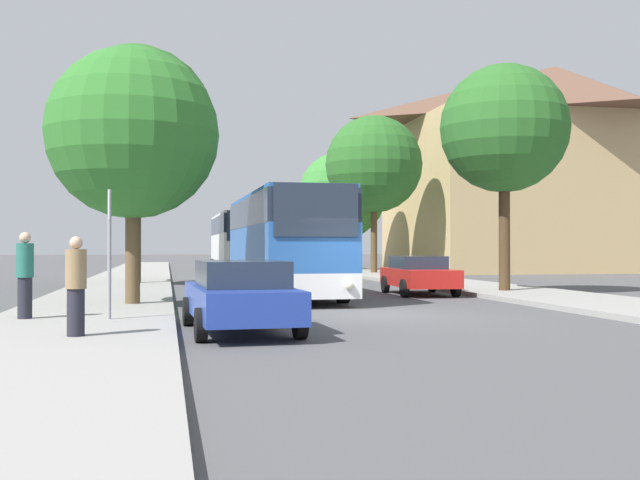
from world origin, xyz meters
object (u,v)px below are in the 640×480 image
at_px(bus_stop_sign, 109,239).
at_px(tree_right_far, 342,195).
at_px(bus_front, 283,243).
at_px(pedestrian_waiting_near, 25,275).
at_px(parked_car_left_curb, 240,295).
at_px(parked_car_right_near, 419,274).
at_px(tree_left_near, 137,124).
at_px(bus_middle, 239,244).
at_px(tree_left_far, 133,134).
at_px(tree_right_mid, 374,164).
at_px(tree_right_near, 504,129).
at_px(pedestrian_waiting_far, 76,286).

distance_m(bus_stop_sign, tree_right_far, 36.67).
distance_m(bus_front, pedestrian_waiting_near, 10.73).
bearing_deg(parked_car_left_curb, bus_stop_sign, 143.59).
relative_size(parked_car_right_near, tree_left_near, 0.43).
xyz_separation_m(bus_front, bus_stop_sign, (-5.10, -8.65, 0.03)).
relative_size(bus_middle, parked_car_left_curb, 2.25).
height_order(tree_left_near, tree_left_far, tree_left_near).
height_order(bus_front, tree_right_mid, tree_right_mid).
xyz_separation_m(pedestrian_waiting_near, tree_right_far, (14.96, 33.58, 4.19)).
bearing_deg(parked_car_right_near, tree_right_far, -94.37).
relative_size(parked_car_right_near, tree_right_near, 0.55).
bearing_deg(tree_left_far, tree_right_mid, 59.76).
bearing_deg(parked_car_left_curb, tree_right_near, 40.82).
bearing_deg(pedestrian_waiting_near, pedestrian_waiting_far, 18.87).
height_order(bus_front, bus_stop_sign, bus_front).
height_order(parked_car_right_near, tree_right_mid, tree_right_mid).
bearing_deg(tree_right_near, parked_car_left_curb, -136.27).
bearing_deg(bus_front, tree_right_mid, 64.97).
height_order(pedestrian_waiting_near, pedestrian_waiting_far, pedestrian_waiting_near).
bearing_deg(bus_front, tree_right_far, 71.84).
bearing_deg(tree_left_near, tree_right_mid, 37.62).
relative_size(parked_car_right_near, pedestrian_waiting_far, 2.54).
bearing_deg(parked_car_left_curb, bus_front, 73.74).
bearing_deg(pedestrian_waiting_far, bus_stop_sign, -80.23).
bearing_deg(tree_right_far, pedestrian_waiting_far, -110.00).
distance_m(pedestrian_waiting_far, tree_right_far, 39.72).
relative_size(bus_middle, tree_left_far, 1.51).
bearing_deg(pedestrian_waiting_far, tree_left_near, -74.63).
height_order(parked_car_right_near, tree_right_far, tree_right_far).
height_order(parked_car_left_curb, pedestrian_waiting_far, pedestrian_waiting_far).
xyz_separation_m(bus_stop_sign, tree_right_near, (13.03, 8.20, 4.05)).
xyz_separation_m(tree_left_near, tree_left_far, (0.38, -12.24, -2.24)).
distance_m(bus_middle, bus_stop_sign, 24.77).
height_order(tree_left_near, tree_right_far, tree_left_near).
xyz_separation_m(pedestrian_waiting_near, tree_right_near, (14.83, 7.73, 4.81)).
relative_size(bus_front, tree_right_near, 1.39).
xyz_separation_m(bus_middle, bus_stop_sign, (-5.09, -24.24, 0.03)).
relative_size(pedestrian_waiting_far, tree_right_mid, 0.18).
bearing_deg(tree_right_mid, tree_right_far, 93.21).
bearing_deg(bus_front, pedestrian_waiting_far, -115.48).
distance_m(parked_car_right_near, bus_stop_sign, 13.34).
relative_size(parked_car_left_curb, tree_right_mid, 0.49).
xyz_separation_m(pedestrian_waiting_far, tree_left_far, (0.63, 7.52, 3.79)).
xyz_separation_m(parked_car_right_near, tree_right_mid, (3.55, 18.46, 5.99)).
bearing_deg(parked_car_left_curb, tree_right_far, 70.69).
height_order(bus_stop_sign, pedestrian_waiting_near, bus_stop_sign).
xyz_separation_m(parked_car_right_near, pedestrian_waiting_near, (-11.80, -8.27, 0.37)).
bearing_deg(tree_right_far, pedestrian_waiting_near, -114.02).
height_order(parked_car_left_curb, pedestrian_waiting_near, pedestrian_waiting_near).
bearing_deg(parked_car_right_near, tree_left_far, 26.57).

